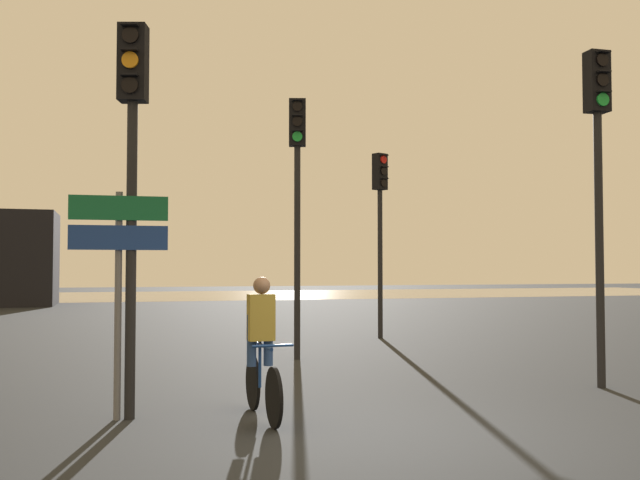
% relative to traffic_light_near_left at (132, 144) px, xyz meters
% --- Properties ---
extents(ground_plane, '(120.00, 120.00, 0.00)m').
position_rel_traffic_light_near_left_xyz_m(ground_plane, '(2.67, -1.86, -3.16)').
color(ground_plane, black).
extents(water_strip, '(80.00, 16.00, 0.01)m').
position_rel_traffic_light_near_left_xyz_m(water_strip, '(2.67, 36.99, -3.16)').
color(water_strip, gray).
rests_on(water_strip, ground).
extents(traffic_light_near_left, '(0.37, 0.39, 4.56)m').
position_rel_traffic_light_near_left_xyz_m(traffic_light_near_left, '(0.00, 0.00, 0.00)').
color(traffic_light_near_left, black).
rests_on(traffic_light_near_left, ground).
extents(traffic_light_near_right, '(0.33, 0.34, 4.90)m').
position_rel_traffic_light_near_left_xyz_m(traffic_light_near_right, '(6.58, 0.32, 0.22)').
color(traffic_light_near_right, black).
rests_on(traffic_light_near_right, ground).
extents(traffic_light_far_right, '(0.39, 0.41, 4.56)m').
position_rel_traffic_light_near_left_xyz_m(traffic_light_far_right, '(6.13, 8.00, 0.00)').
color(traffic_light_far_right, black).
rests_on(traffic_light_far_right, ground).
extents(traffic_light_center, '(0.37, 0.39, 4.96)m').
position_rel_traffic_light_near_left_xyz_m(traffic_light_center, '(3.16, 4.65, 0.25)').
color(traffic_light_center, black).
rests_on(traffic_light_center, ground).
extents(direction_sign_post, '(1.10, 0.14, 2.60)m').
position_rel_traffic_light_near_left_xyz_m(direction_sign_post, '(-0.14, -0.02, -1.37)').
color(direction_sign_post, slate).
rests_on(direction_sign_post, ground).
extents(cyclist, '(0.46, 1.71, 1.62)m').
position_rel_traffic_light_near_left_xyz_m(cyclist, '(1.47, -0.33, -2.34)').
color(cyclist, black).
rests_on(cyclist, ground).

